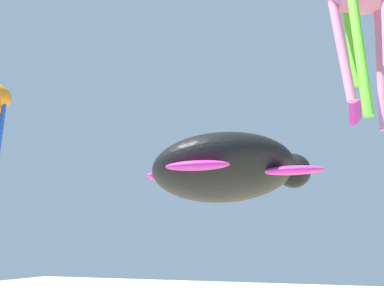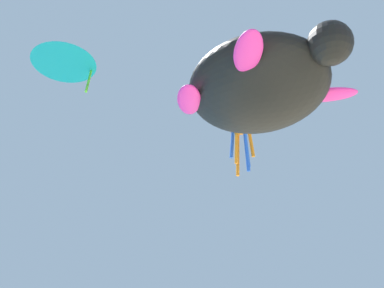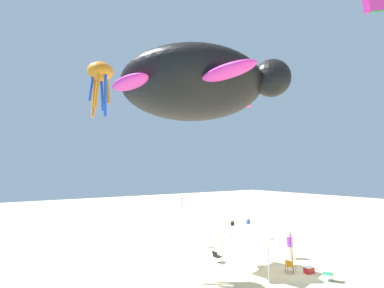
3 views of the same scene
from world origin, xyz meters
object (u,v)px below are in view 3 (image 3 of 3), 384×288
(folding_chair_near_cooler, at_px, (290,265))
(banner_flag, at_px, (183,216))
(folding_chair_facing_ocean, at_px, (330,273))
(folding_chair_right_of_tent, at_px, (217,256))
(kite_octopus_orange, at_px, (100,74))
(person_beachcomber, at_px, (290,243))
(person_kite_handler, at_px, (248,225))
(kite_turtle_black, at_px, (194,87))
(cooler_box, at_px, (309,270))
(canopy_tent, at_px, (257,228))
(person_near_umbrella, at_px, (233,226))

(folding_chair_near_cooler, xyz_separation_m, banner_flag, (9.05, 2.35, 2.14))
(folding_chair_facing_ocean, bearing_deg, folding_chair_right_of_tent, -86.65)
(folding_chair_facing_ocean, relative_size, folding_chair_near_cooler, 1.00)
(kite_octopus_orange, bearing_deg, folding_chair_near_cooler, -26.57)
(person_beachcomber, bearing_deg, person_kite_handler, -158.11)
(kite_turtle_black, bearing_deg, banner_flag, 103.66)
(cooler_box, xyz_separation_m, kite_octopus_orange, (6.91, 11.55, 12.52))
(folding_chair_facing_ocean, relative_size, banner_flag, 0.19)
(person_kite_handler, bearing_deg, folding_chair_right_of_tent, 35.86)
(kite_octopus_orange, bearing_deg, folding_chair_right_of_tent, -10.49)
(folding_chair_near_cooler, bearing_deg, kite_turtle_black, 90.03)
(folding_chair_near_cooler, bearing_deg, banner_flag, -6.56)
(banner_flag, height_order, person_kite_handler, banner_flag)
(folding_chair_facing_ocean, distance_m, banner_flag, 11.84)
(person_beachcomber, distance_m, kite_turtle_black, 16.29)
(canopy_tent, xyz_separation_m, banner_flag, (7.81, 0.71, -0.15))
(folding_chair_near_cooler, relative_size, kite_octopus_orange, 0.23)
(folding_chair_right_of_tent, distance_m, banner_flag, 5.34)
(folding_chair_facing_ocean, bearing_deg, kite_octopus_orange, -60.89)
(folding_chair_right_of_tent, relative_size, person_near_umbrella, 0.50)
(folding_chair_facing_ocean, bearing_deg, folding_chair_near_cooler, -95.45)
(folding_chair_right_of_tent, height_order, kite_octopus_orange, kite_octopus_orange)
(folding_chair_near_cooler, bearing_deg, folding_chair_right_of_tent, 10.89)
(folding_chair_right_of_tent, height_order, folding_chair_facing_ocean, same)
(canopy_tent, xyz_separation_m, cooler_box, (-1.96, -2.57, -2.55))
(canopy_tent, xyz_separation_m, person_kite_handler, (7.42, -6.92, -1.69))
(canopy_tent, height_order, cooler_box, canopy_tent)
(kite_turtle_black, bearing_deg, person_kite_handler, 84.15)
(folding_chair_right_of_tent, relative_size, kite_octopus_orange, 0.23)
(cooler_box, xyz_separation_m, person_near_umbrella, (10.35, -3.11, 0.76))
(cooler_box, distance_m, kite_octopus_orange, 18.39)
(person_near_umbrella, bearing_deg, kite_turtle_black, -84.54)
(kite_octopus_orange, bearing_deg, cooler_box, -27.21)
(folding_chair_facing_ocean, bearing_deg, person_near_umbrella, -130.08)
(canopy_tent, bearing_deg, cooler_box, -127.37)
(banner_flag, relative_size, person_beachcomber, 2.29)
(folding_chair_right_of_tent, relative_size, person_kite_handler, 0.45)
(folding_chair_right_of_tent, height_order, person_kite_handler, person_kite_handler)
(cooler_box, height_order, kite_octopus_orange, kite_octopus_orange)
(canopy_tent, height_order, folding_chair_near_cooler, canopy_tent)
(cooler_box, relative_size, person_beachcomber, 0.34)
(banner_flag, relative_size, person_kite_handler, 2.41)
(folding_chair_facing_ocean, height_order, person_beachcomber, person_beachcomber)
(person_beachcomber, relative_size, kite_turtle_black, 0.30)
(canopy_tent, xyz_separation_m, folding_chair_right_of_tent, (2.93, 0.97, -2.28))
(kite_turtle_black, xyz_separation_m, kite_octopus_orange, (10.19, 0.27, 3.45))
(folding_chair_right_of_tent, bearing_deg, folding_chair_facing_ocean, -156.14)
(person_near_umbrella, relative_size, kite_octopus_orange, 0.45)
(folding_chair_right_of_tent, bearing_deg, cooler_box, -148.09)
(folding_chair_facing_ocean, xyz_separation_m, person_beachcomber, (3.98, -1.77, 0.65))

